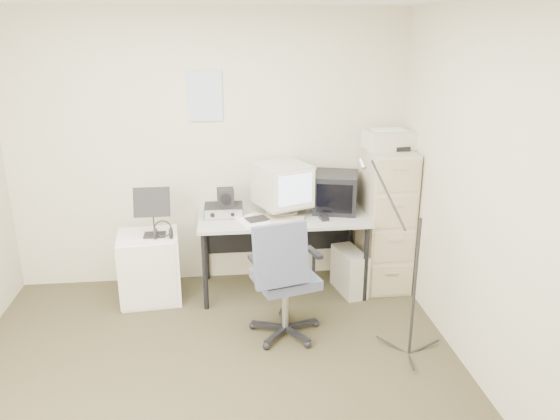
{
  "coord_description": "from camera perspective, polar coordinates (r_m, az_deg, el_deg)",
  "views": [
    {
      "loc": [
        0.1,
        -3.11,
        2.34
      ],
      "look_at": [
        0.55,
        0.95,
        0.95
      ],
      "focal_mm": 35.0,
      "sensor_mm": 36.0,
      "label": 1
    }
  ],
  "objects": [
    {
      "name": "headphones",
      "position": [
        4.7,
        -12.12,
        -2.3
      ],
      "size": [
        0.21,
        0.21,
        0.03
      ],
      "primitive_type": "torus",
      "rotation": [
        0.0,
        0.0,
        -0.24
      ],
      "color": "black",
      "rests_on": "side_cart"
    },
    {
      "name": "papers",
      "position": [
        4.7,
        -2.88,
        -1.13
      ],
      "size": [
        0.32,
        0.36,
        0.02
      ],
      "primitive_type": "cube",
      "rotation": [
        0.0,
        0.0,
        0.34
      ],
      "color": "white",
      "rests_on": "desk"
    },
    {
      "name": "desk_speaker",
      "position": [
        5.01,
        3.19,
        0.93
      ],
      "size": [
        0.11,
        0.11,
        0.15
      ],
      "primitive_type": "cube",
      "rotation": [
        0.0,
        0.0,
        0.42
      ],
      "color": "beige",
      "rests_on": "desk"
    },
    {
      "name": "music_stand",
      "position": [
        4.71,
        -13.14,
        -0.13
      ],
      "size": [
        0.33,
        0.22,
        0.44
      ],
      "primitive_type": "cube",
      "rotation": [
        0.0,
        0.0,
        -0.23
      ],
      "color": "black",
      "rests_on": "side_cart"
    },
    {
      "name": "office_chair",
      "position": [
        4.23,
        0.55,
        -6.96
      ],
      "size": [
        0.71,
        0.71,
        1.0
      ],
      "primitive_type": "cube",
      "rotation": [
        0.0,
        0.0,
        0.27
      ],
      "color": "#4E5369",
      "rests_on": "floor"
    },
    {
      "name": "radio_speaker",
      "position": [
        4.84,
        -5.71,
        1.38
      ],
      "size": [
        0.15,
        0.14,
        0.15
      ],
      "primitive_type": "cube",
      "rotation": [
        0.0,
        0.0,
        0.03
      ],
      "color": "black",
      "rests_on": "radio_receiver"
    },
    {
      "name": "mic_stand",
      "position": [
        4.01,
        14.07,
        -5.85
      ],
      "size": [
        0.02,
        0.02,
        1.41
      ],
      "primitive_type": "cylinder",
      "rotation": [
        0.0,
        0.0,
        1.72
      ],
      "color": "black",
      "rests_on": "floor"
    },
    {
      "name": "wall_calendar",
      "position": [
        4.94,
        -7.84,
        11.74
      ],
      "size": [
        0.3,
        0.02,
        0.44
      ],
      "primitive_type": "cube",
      "color": "white",
      "rests_on": "wall_back"
    },
    {
      "name": "pc_tower",
      "position": [
        5.07,
        7.26,
        -6.36
      ],
      "size": [
        0.28,
        0.46,
        0.4
      ],
      "primitive_type": "cube",
      "rotation": [
        0.0,
        0.0,
        0.21
      ],
      "color": "#B3B0A5",
      "rests_on": "floor"
    },
    {
      "name": "side_cart",
      "position": [
        4.96,
        -13.43,
        -5.86
      ],
      "size": [
        0.54,
        0.45,
        0.63
      ],
      "primitive_type": "cube",
      "rotation": [
        0.0,
        0.0,
        0.09
      ],
      "color": "white",
      "rests_on": "floor"
    },
    {
      "name": "desk",
      "position": [
        5.0,
        0.28,
        -4.49
      ],
      "size": [
        1.5,
        0.7,
        0.73
      ],
      "primitive_type": "cube",
      "color": "#B8BBA1",
      "rests_on": "floor"
    },
    {
      "name": "printer",
      "position": [
        4.94,
        11.33,
        7.2
      ],
      "size": [
        0.45,
        0.34,
        0.16
      ],
      "primitive_type": "cube",
      "rotation": [
        0.0,
        0.0,
        0.17
      ],
      "color": "#B3B0A5",
      "rests_on": "filing_cabinet"
    },
    {
      "name": "floor",
      "position": [
        3.9,
        -6.85,
        -18.36
      ],
      "size": [
        3.6,
        3.6,
        0.01
      ],
      "primitive_type": "cube",
      "color": "#37311F",
      "rests_on": "ground"
    },
    {
      "name": "keyboard",
      "position": [
        4.73,
        -0.25,
        -0.95
      ],
      "size": [
        0.48,
        0.28,
        0.03
      ],
      "primitive_type": "cube",
      "rotation": [
        0.0,
        0.0,
        -0.27
      ],
      "color": "#B3B0A5",
      "rests_on": "desk"
    },
    {
      "name": "filing_cabinet",
      "position": [
        5.11,
        10.88,
        -0.87
      ],
      "size": [
        0.4,
        0.6,
        1.3
      ],
      "primitive_type": "cube",
      "color": "#C7B195",
      "rests_on": "floor"
    },
    {
      "name": "wall_back",
      "position": [
        5.03,
        -7.36,
        6.11
      ],
      "size": [
        3.6,
        0.02,
        2.5
      ],
      "primitive_type": "cube",
      "color": "beige",
      "rests_on": "ground"
    },
    {
      "name": "radio_receiver",
      "position": [
        4.87,
        -5.91,
        -0.02
      ],
      "size": [
        0.34,
        0.25,
        0.1
      ],
      "primitive_type": "cube",
      "rotation": [
        0.0,
        0.0,
        -0.01
      ],
      "color": "black",
      "rests_on": "desk"
    },
    {
      "name": "wall_right",
      "position": [
        3.71,
        21.29,
        0.39
      ],
      "size": [
        0.02,
        3.6,
        2.5
      ],
      "primitive_type": "cube",
      "color": "beige",
      "rests_on": "ground"
    },
    {
      "name": "crt_tv",
      "position": [
        4.97,
        5.84,
        1.88
      ],
      "size": [
        0.47,
        0.49,
        0.35
      ],
      "primitive_type": "cube",
      "rotation": [
        0.0,
        0.0,
        -0.26
      ],
      "color": "black",
      "rests_on": "desk"
    },
    {
      "name": "mouse",
      "position": [
        4.76,
        4.6,
        -0.83
      ],
      "size": [
        0.08,
        0.11,
        0.03
      ],
      "primitive_type": "cube",
      "rotation": [
        0.0,
        0.0,
        0.14
      ],
      "color": "black",
      "rests_on": "desk"
    },
    {
      "name": "crt_monitor",
      "position": [
        4.84,
        0.23,
        2.21
      ],
      "size": [
        0.55,
        0.56,
        0.46
      ],
      "primitive_type": "cube",
      "rotation": [
        0.0,
        0.0,
        0.39
      ],
      "color": "#B3B0A5",
      "rests_on": "desk"
    }
  ]
}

